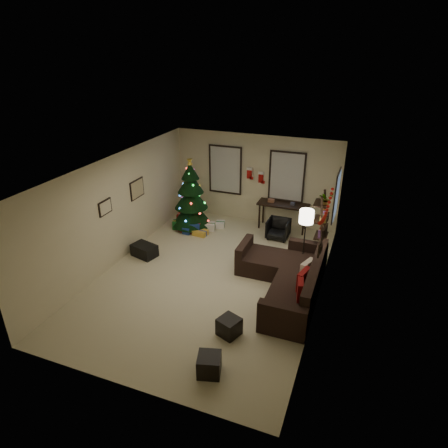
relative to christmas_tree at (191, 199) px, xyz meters
The scene contains 29 objects.
floor 2.97m from the christmas_tree, 55.71° to the right, with size 7.00×7.00×0.00m, color beige.
ceiling 3.35m from the christmas_tree, 55.71° to the right, with size 7.00×7.00×0.00m, color white.
wall_back 2.02m from the christmas_tree, 35.99° to the left, with size 5.00×5.00×0.00m, color beige.
wall_front 6.07m from the christmas_tree, 74.71° to the right, with size 5.00×5.00×0.00m, color beige.
wall_left 2.55m from the christmas_tree, 111.11° to the right, with size 7.00×7.00×0.00m, color beige.
wall_right 4.74m from the christmas_tree, 29.74° to the right, with size 7.00×7.00×0.00m, color beige.
window_back_left 1.45m from the christmas_tree, 60.22° to the left, with size 1.05×0.06×1.50m.
window_back_right 2.86m from the christmas_tree, 23.92° to the left, with size 1.05×0.06×1.50m.
window_right_wall 4.11m from the christmas_tree, ahead, with size 0.06×0.90×1.30m.
christmas_tree is the anchor object (origin of this frame).
presents 0.82m from the christmas_tree, 30.93° to the right, with size 1.50×1.01×0.30m.
sofa 4.11m from the christmas_tree, 32.81° to the right, with size 2.01×2.91×0.90m.
pillow_red_a 4.87m from the christmas_tree, 38.51° to the right, with size 0.11×0.41×0.41m, color maroon.
pillow_red_b 4.66m from the christmas_tree, 35.11° to the right, with size 0.12×0.44×0.44m, color maroon.
pillow_cream 4.43m from the christmas_tree, 30.56° to the right, with size 0.12×0.43×0.43m, color beige.
ottoman_near 4.93m from the christmas_tree, 56.55° to the right, with size 0.38×0.38×0.36m, color black.
ottoman_far 5.82m from the christmas_tree, 61.98° to the right, with size 0.39×0.39×0.37m, color black.
desk 2.71m from the christmas_tree, 18.97° to the left, with size 1.49×0.53×0.80m.
desk_chair 2.67m from the christmas_tree, ahead, with size 0.56×0.52×0.57m, color black.
bookshelf 3.98m from the christmas_tree, 11.76° to the right, with size 0.30×0.56×1.90m.
potted_plant 4.09m from the christmas_tree, 12.02° to the right, with size 0.45×0.39×0.50m, color #4C4C4C.
floor_lamp 3.78m from the christmas_tree, 19.21° to the right, with size 0.34×0.34×1.59m.
art_map 1.79m from the christmas_tree, 122.35° to the right, with size 0.04×0.60×0.50m.
art_abstract 2.97m from the christmas_tree, 107.78° to the right, with size 0.04×0.45×0.35m.
gallery 4.78m from the christmas_tree, 30.64° to the right, with size 0.03×1.25×0.54m.
garland 4.74m from the christmas_tree, 28.36° to the right, with size 0.08×1.90×0.30m, color #A5140C, non-canonical shape.
stocking_left 1.89m from the christmas_tree, 34.95° to the left, with size 0.20×0.05×0.36m.
stocking_right 2.18m from the christmas_tree, 32.17° to the left, with size 0.20×0.05×0.36m.
storage_bin 2.19m from the christmas_tree, 101.80° to the right, with size 0.63×0.42×0.32m, color black.
Camera 1 is at (3.09, -7.25, 5.08)m, focal length 31.22 mm.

